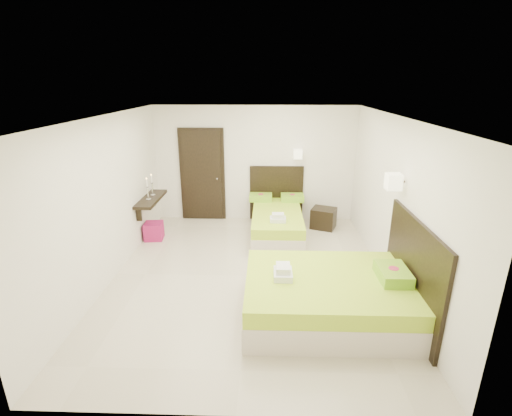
{
  "coord_description": "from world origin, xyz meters",
  "views": [
    {
      "loc": [
        0.28,
        -5.49,
        3.1
      ],
      "look_at": [
        0.1,
        0.3,
        1.1
      ],
      "focal_mm": 26.0,
      "sensor_mm": 36.0,
      "label": 1
    }
  ],
  "objects_px": {
    "bed_single": "(277,220)",
    "bed_double": "(333,295)",
    "ottoman": "(154,231)",
    "nightstand": "(323,218)"
  },
  "relations": [
    {
      "from": "bed_single",
      "to": "bed_double",
      "type": "bearing_deg",
      "value": -76.34
    },
    {
      "from": "bed_double",
      "to": "ottoman",
      "type": "distance_m",
      "value": 4.1
    },
    {
      "from": "bed_single",
      "to": "ottoman",
      "type": "distance_m",
      "value": 2.56
    },
    {
      "from": "bed_single",
      "to": "bed_double",
      "type": "xyz_separation_m",
      "value": [
        0.7,
        -2.89,
        0.02
      ]
    },
    {
      "from": "nightstand",
      "to": "ottoman",
      "type": "relative_size",
      "value": 1.42
    },
    {
      "from": "bed_single",
      "to": "bed_double",
      "type": "height_order",
      "value": "bed_double"
    },
    {
      "from": "ottoman",
      "to": "bed_single",
      "type": "bearing_deg",
      "value": 8.19
    },
    {
      "from": "bed_double",
      "to": "nightstand",
      "type": "bearing_deg",
      "value": 84.17
    },
    {
      "from": "bed_single",
      "to": "ottoman",
      "type": "xyz_separation_m",
      "value": [
        -2.53,
        -0.36,
        -0.13
      ]
    },
    {
      "from": "bed_double",
      "to": "ottoman",
      "type": "bearing_deg",
      "value": 142.01
    }
  ]
}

